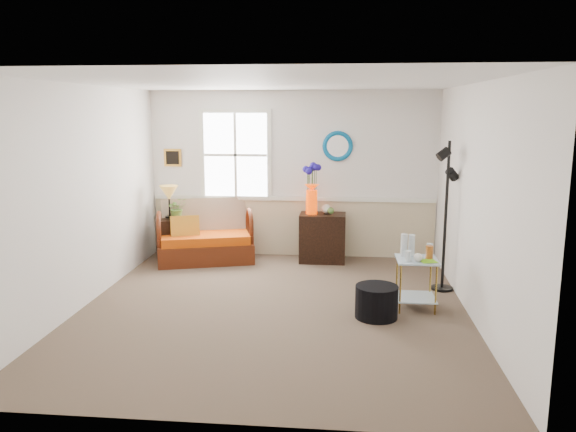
# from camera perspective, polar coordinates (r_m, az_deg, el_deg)

# --- Properties ---
(floor) EXTENTS (4.50, 5.00, 0.01)m
(floor) POSITION_cam_1_polar(r_m,az_deg,el_deg) (6.71, -1.49, -9.33)
(floor) COLOR brown
(floor) RESTS_ON ground
(ceiling) EXTENTS (4.50, 5.00, 0.01)m
(ceiling) POSITION_cam_1_polar(r_m,az_deg,el_deg) (6.31, -1.60, 13.43)
(ceiling) COLOR white
(ceiling) RESTS_ON walls
(walls) EXTENTS (4.51, 5.01, 2.60)m
(walls) POSITION_cam_1_polar(r_m,az_deg,el_deg) (6.38, -1.54, 1.69)
(walls) COLOR white
(walls) RESTS_ON floor
(wainscot) EXTENTS (4.46, 0.02, 0.90)m
(wainscot) POSITION_cam_1_polar(r_m,az_deg,el_deg) (8.97, 0.45, -1.17)
(wainscot) COLOR #CAB890
(wainscot) RESTS_ON walls
(chair_rail) EXTENTS (4.46, 0.04, 0.06)m
(chair_rail) POSITION_cam_1_polar(r_m,az_deg,el_deg) (8.87, 0.45, 1.78)
(chair_rail) COLOR white
(chair_rail) RESTS_ON walls
(window) EXTENTS (1.14, 0.06, 1.44)m
(window) POSITION_cam_1_polar(r_m,az_deg,el_deg) (8.91, -5.35, 6.19)
(window) COLOR white
(window) RESTS_ON walls
(picture) EXTENTS (0.28, 0.03, 0.28)m
(picture) POSITION_cam_1_polar(r_m,az_deg,el_deg) (9.18, -11.63, 5.83)
(picture) COLOR #B8822E
(picture) RESTS_ON walls
(mirror) EXTENTS (0.47, 0.07, 0.47)m
(mirror) POSITION_cam_1_polar(r_m,az_deg,el_deg) (8.75, 5.07, 7.09)
(mirror) COLOR #0779AF
(mirror) RESTS_ON walls
(loveseat) EXTENTS (1.59, 1.18, 0.93)m
(loveseat) POSITION_cam_1_polar(r_m,az_deg,el_deg) (8.70, -8.41, -1.56)
(loveseat) COLOR #4B1F0F
(loveseat) RESTS_ON floor
(throw_pillow) EXTENTS (0.44, 0.24, 0.43)m
(throw_pillow) POSITION_cam_1_polar(r_m,az_deg,el_deg) (8.62, -10.41, -1.38)
(throw_pillow) COLOR #DD6502
(throw_pillow) RESTS_ON loveseat
(lamp_stand) EXTENTS (0.48, 0.48, 0.65)m
(lamp_stand) POSITION_cam_1_polar(r_m,az_deg,el_deg) (8.88, -12.01, -2.36)
(lamp_stand) COLOR black
(lamp_stand) RESTS_ON floor
(table_lamp) EXTENTS (0.36, 0.36, 0.51)m
(table_lamp) POSITION_cam_1_polar(r_m,az_deg,el_deg) (8.80, -11.97, 1.38)
(table_lamp) COLOR #BB8936
(table_lamp) RESTS_ON lamp_stand
(potted_plant) EXTENTS (0.42, 0.43, 0.25)m
(potted_plant) POSITION_cam_1_polar(r_m,az_deg,el_deg) (8.83, -11.20, 0.57)
(potted_plant) COLOR #537C33
(potted_plant) RESTS_ON lamp_stand
(cabinet) EXTENTS (0.70, 0.45, 0.74)m
(cabinet) POSITION_cam_1_polar(r_m,az_deg,el_deg) (8.62, 3.53, -2.21)
(cabinet) COLOR black
(cabinet) RESTS_ON floor
(flower_vase) EXTENTS (0.25, 0.25, 0.76)m
(flower_vase) POSITION_cam_1_polar(r_m,az_deg,el_deg) (8.49, 2.42, 2.75)
(flower_vase) COLOR #DE3400
(flower_vase) RESTS_ON cabinet
(side_table) EXTENTS (0.48, 0.48, 0.60)m
(side_table) POSITION_cam_1_polar(r_m,az_deg,el_deg) (6.78, 12.85, -6.73)
(side_table) COLOR #AF8D33
(side_table) RESTS_ON floor
(tabletop_items) EXTENTS (0.55, 0.55, 0.27)m
(tabletop_items) POSITION_cam_1_polar(r_m,az_deg,el_deg) (6.71, 13.12, -3.08)
(tabletop_items) COLOR silver
(tabletop_items) RESTS_ON side_table
(floor_lamp) EXTENTS (0.35, 0.35, 1.93)m
(floor_lamp) POSITION_cam_1_polar(r_m,az_deg,el_deg) (7.41, 15.72, -0.08)
(floor_lamp) COLOR black
(floor_lamp) RESTS_ON floor
(ottoman) EXTENTS (0.52, 0.52, 0.37)m
(ottoman) POSITION_cam_1_polar(r_m,az_deg,el_deg) (6.44, 8.98, -8.60)
(ottoman) COLOR black
(ottoman) RESTS_ON floor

